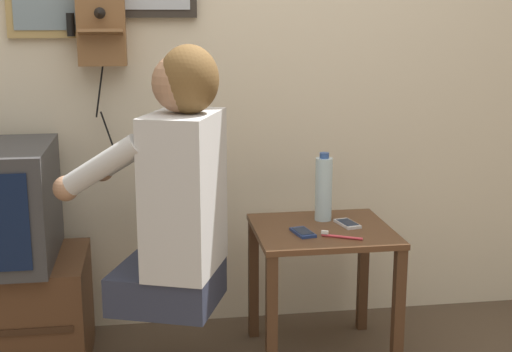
% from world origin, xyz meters
% --- Properties ---
extents(wall_back, '(6.80, 0.05, 2.55)m').
position_xyz_m(wall_back, '(0.00, 1.27, 1.27)').
color(wall_back, beige).
rests_on(wall_back, ground_plane).
extents(side_table, '(0.53, 0.49, 0.54)m').
position_xyz_m(side_table, '(0.33, 0.83, 0.43)').
color(side_table, '#51331E').
rests_on(side_table, ground_plane).
extents(person, '(0.61, 0.52, 0.93)m').
position_xyz_m(person, '(-0.23, 0.69, 0.76)').
color(person, '#2D3347').
rests_on(person, ground_plane).
extents(wall_phone_antique, '(0.23, 0.18, 0.78)m').
position_xyz_m(wall_phone_antique, '(-0.49, 1.19, 1.33)').
color(wall_phone_antique, brown).
extents(cell_phone_held, '(0.08, 0.13, 0.01)m').
position_xyz_m(cell_phone_held, '(0.24, 0.77, 0.54)').
color(cell_phone_held, navy).
rests_on(cell_phone_held, side_table).
extents(cell_phone_spare, '(0.08, 0.13, 0.01)m').
position_xyz_m(cell_phone_spare, '(0.44, 0.85, 0.54)').
color(cell_phone_spare, silver).
rests_on(cell_phone_spare, side_table).
extents(water_bottle, '(0.07, 0.07, 0.28)m').
position_xyz_m(water_bottle, '(0.36, 0.94, 0.67)').
color(water_bottle, silver).
rests_on(water_bottle, side_table).
extents(toothbrush, '(0.14, 0.08, 0.02)m').
position_xyz_m(toothbrush, '(0.36, 0.70, 0.54)').
color(toothbrush, '#D83F4C').
rests_on(toothbrush, side_table).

